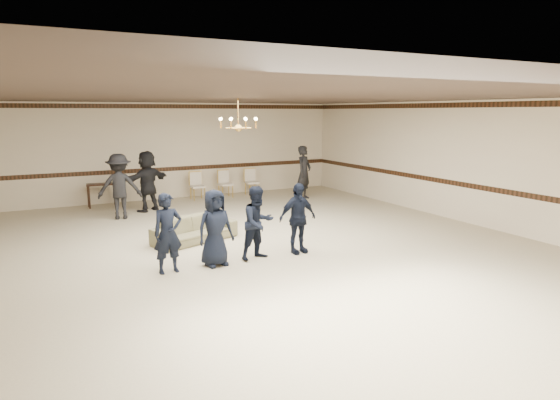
{
  "coord_description": "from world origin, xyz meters",
  "views": [
    {
      "loc": [
        -4.07,
        -8.91,
        2.91
      ],
      "look_at": [
        0.27,
        -0.5,
        1.15
      ],
      "focal_mm": 30.51,
      "sensor_mm": 36.0,
      "label": 1
    }
  ],
  "objects": [
    {
      "name": "chandelier",
      "position": [
        0.0,
        1.0,
        2.88
      ],
      "size": [
        0.94,
        0.94,
        0.89
      ],
      "primitive_type": null,
      "color": "gold",
      "rests_on": "ceiling"
    },
    {
      "name": "settee",
      "position": [
        -0.99,
        1.3,
        0.28
      ],
      "size": [
        2.07,
        1.35,
        0.56
      ],
      "primitive_type": "imported",
      "rotation": [
        0.0,
        0.0,
        0.33
      ],
      "color": "#6D6548",
      "rests_on": "floor"
    },
    {
      "name": "chair_rail",
      "position": [
        0.0,
        6.99,
        1.0
      ],
      "size": [
        12.0,
        0.02,
        0.14
      ],
      "primitive_type": "cube",
      "color": "#391E11",
      "rests_on": "wall_back"
    },
    {
      "name": "console_table",
      "position": [
        -2.33,
        6.49,
        0.36
      ],
      "size": [
        0.9,
        0.44,
        0.73
      ],
      "primitive_type": "cube",
      "rotation": [
        0.0,
        0.0,
        -0.09
      ],
      "color": "black",
      "rests_on": "floor"
    },
    {
      "name": "adult_mid",
      "position": [
        -1.19,
        5.2,
        0.9
      ],
      "size": [
        1.72,
        1.23,
        1.79
      ],
      "primitive_type": "imported",
      "rotation": [
        0.0,
        0.0,
        3.61
      ],
      "color": "black",
      "rests_on": "floor"
    },
    {
      "name": "boy_c",
      "position": [
        -0.25,
        -0.55,
        0.74
      ],
      "size": [
        0.82,
        0.7,
        1.48
      ],
      "primitive_type": "imported",
      "rotation": [
        0.0,
        0.0,
        0.21
      ],
      "color": "black",
      "rests_on": "floor"
    },
    {
      "name": "banquet_chair_right",
      "position": [
        2.67,
        6.29,
        0.46
      ],
      "size": [
        0.48,
        0.48,
        0.92
      ],
      "primitive_type": null,
      "rotation": [
        0.0,
        0.0,
        -0.09
      ],
      "color": "beige",
      "rests_on": "floor"
    },
    {
      "name": "adult_right",
      "position": [
        3.91,
        4.8,
        0.9
      ],
      "size": [
        0.78,
        0.71,
        1.79
      ],
      "primitive_type": "imported",
      "rotation": [
        0.0,
        0.0,
        0.56
      ],
      "color": "black",
      "rests_on": "floor"
    },
    {
      "name": "crown_molding",
      "position": [
        0.0,
        6.99,
        3.08
      ],
      "size": [
        12.0,
        0.02,
        0.14
      ],
      "primitive_type": "cube",
      "color": "#391E11",
      "rests_on": "wall_back"
    },
    {
      "name": "adult_left",
      "position": [
        -2.09,
        4.5,
        0.9
      ],
      "size": [
        1.26,
        0.87,
        1.79
      ],
      "primitive_type": "imported",
      "rotation": [
        0.0,
        0.0,
        2.95
      ],
      "color": "black",
      "rests_on": "floor"
    },
    {
      "name": "room",
      "position": [
        0.0,
        0.0,
        1.6
      ],
      "size": [
        12.01,
        14.01,
        3.21
      ],
      "color": "#BBB090",
      "rests_on": "ground"
    },
    {
      "name": "boy_d",
      "position": [
        0.65,
        -0.55,
        0.74
      ],
      "size": [
        0.89,
        0.41,
        1.48
      ],
      "primitive_type": "imported",
      "rotation": [
        0.0,
        0.0,
        0.06
      ],
      "color": "black",
      "rests_on": "floor"
    },
    {
      "name": "banquet_chair_mid",
      "position": [
        1.67,
        6.29,
        0.46
      ],
      "size": [
        0.48,
        0.48,
        0.92
      ],
      "primitive_type": null,
      "rotation": [
        0.0,
        0.0,
        0.09
      ],
      "color": "beige",
      "rests_on": "floor"
    },
    {
      "name": "boy_a",
      "position": [
        -2.05,
        -0.55,
        0.74
      ],
      "size": [
        0.57,
        0.4,
        1.48
      ],
      "primitive_type": "imported",
      "rotation": [
        0.0,
        0.0,
        0.09
      ],
      "color": "black",
      "rests_on": "floor"
    },
    {
      "name": "banquet_chair_left",
      "position": [
        0.67,
        6.29,
        0.46
      ],
      "size": [
        0.45,
        0.45,
        0.92
      ],
      "primitive_type": null,
      "rotation": [
        0.0,
        0.0,
        0.01
      ],
      "color": "beige",
      "rests_on": "floor"
    },
    {
      "name": "boy_b",
      "position": [
        -1.15,
        -0.55,
        0.74
      ],
      "size": [
        0.78,
        0.57,
        1.48
      ],
      "primitive_type": "imported",
      "rotation": [
        0.0,
        0.0,
        0.15
      ],
      "color": "black",
      "rests_on": "floor"
    }
  ]
}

